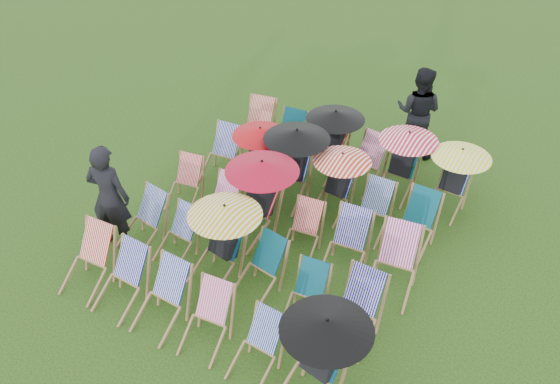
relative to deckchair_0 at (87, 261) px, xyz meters
The scene contains 33 objects.
ground 3.07m from the deckchair_0, 49.59° to the left, with size 100.00×100.00×0.00m, color black.
deckchair_0 is the anchor object (origin of this frame).
deckchair_1 0.71m from the deckchair_0, ahead, with size 0.63×0.87×0.93m.
deckchair_2 1.46m from the deckchair_0, ahead, with size 0.64×0.88×0.94m.
deckchair_3 2.24m from the deckchair_0, ahead, with size 0.68×0.88×0.89m.
deckchair_4 3.09m from the deckchair_0, ahead, with size 0.59×0.80×0.84m.
deckchair_5 3.97m from the deckchair_0, ahead, with size 1.17×1.24×1.38m.
deckchair_6 1.18m from the deckchair_0, 87.97° to the left, with size 0.70×0.90×0.91m.
deckchair_7 1.44m from the deckchair_0, 59.60° to the left, with size 0.58×0.79×0.82m.
deckchair_8 2.05m from the deckchair_0, 37.76° to the left, with size 1.14×1.20×1.35m.
deckchair_9 2.64m from the deckchair_0, 29.06° to the left, with size 0.69×0.88×0.88m.
deckchair_10 3.39m from the deckchair_0, 20.52° to the left, with size 0.64×0.82×0.82m.
deckchair_11 4.12m from the deckchair_0, 17.65° to the left, with size 0.65×0.90×0.97m.
deckchair_12 2.43m from the deckchair_0, 91.79° to the left, with size 0.67×0.84×0.82m.
deckchair_13 2.43m from the deckchair_0, 69.65° to the left, with size 0.58×0.80×0.85m.
deckchair_14 2.84m from the deckchair_0, 57.71° to the left, with size 1.22×1.30×1.44m.
deckchair_15 3.40m from the deckchair_0, 45.00° to the left, with size 0.64×0.82×0.83m.
deckchair_16 4.00m from the deckchair_0, 36.99° to the left, with size 0.72×0.94×0.96m.
deckchair_17 4.67m from the deckchair_0, 30.65° to the left, with size 0.81×1.02×1.01m.
deckchair_18 3.46m from the deckchair_0, 90.34° to the left, with size 0.70×0.92×0.94m.
deckchair_19 3.62m from the deckchair_0, 78.24° to the left, with size 1.03×1.09×1.22m.
deckchair_20 3.87m from the deckchair_0, 67.24° to the left, with size 1.18×1.26×1.41m.
deckchair_21 4.33m from the deckchair_0, 56.76° to the left, with size 1.01×1.06×1.20m.
deckchair_22 4.66m from the deckchair_0, 47.57° to the left, with size 0.62×0.84×0.89m.
deckchair_23 5.25m from the deckchair_0, 41.98° to the left, with size 0.62×0.86×0.92m.
deckchair_24 4.66m from the deckchair_0, 90.07° to the left, with size 0.79×0.99×0.96m.
deckchair_25 4.73m from the deckchair_0, 81.14° to the left, with size 0.68×0.88×0.90m.
deckchair_26 4.96m from the deckchair_0, 70.36° to the left, with size 1.10×1.17×1.31m.
deckchair_27 5.24m from the deckchair_0, 62.28° to the left, with size 0.74×0.94×0.94m.
deckchair_28 5.68m from the deckchair_0, 56.82° to the left, with size 1.07×1.10×1.26m.
deckchair_29 6.27m from the deckchair_0, 49.61° to the left, with size 1.04×1.08×1.23m.
person_left 1.10m from the deckchair_0, 109.90° to the left, with size 0.70×0.46×1.93m, color black.
person_rear 6.81m from the deckchair_0, 65.53° to the left, with size 0.91×0.71×1.87m, color black.
Camera 1 is at (4.21, -6.64, 7.04)m, focal length 40.00 mm.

